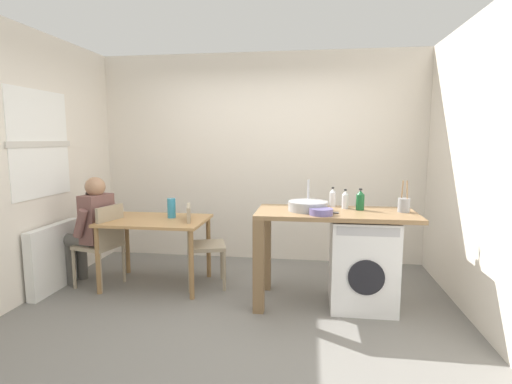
# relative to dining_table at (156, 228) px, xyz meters

# --- Properties ---
(ground_plane) EXTENTS (5.46, 5.46, 0.00)m
(ground_plane) POSITION_rel_dining_table_xyz_m (0.99, -0.57, -0.64)
(ground_plane) COLOR slate
(wall_back) EXTENTS (4.60, 0.10, 2.70)m
(wall_back) POSITION_rel_dining_table_xyz_m (0.99, 1.18, 0.71)
(wall_back) COLOR silver
(wall_back) RESTS_ON ground_plane
(wall_window_side) EXTENTS (0.12, 3.80, 2.70)m
(wall_window_side) POSITION_rel_dining_table_xyz_m (-1.16, -0.56, 0.71)
(wall_window_side) COLOR silver
(wall_window_side) RESTS_ON ground_plane
(wall_counter_side) EXTENTS (0.10, 3.80, 2.70)m
(wall_counter_side) POSITION_rel_dining_table_xyz_m (3.14, -0.57, 0.71)
(wall_counter_side) COLOR silver
(wall_counter_side) RESTS_ON ground_plane
(radiator) EXTENTS (0.10, 0.80, 0.70)m
(radiator) POSITION_rel_dining_table_xyz_m (-1.03, -0.27, -0.29)
(radiator) COLOR white
(radiator) RESTS_ON ground_plane
(dining_table) EXTENTS (1.10, 0.76, 0.74)m
(dining_table) POSITION_rel_dining_table_xyz_m (0.00, 0.00, 0.00)
(dining_table) COLOR tan
(dining_table) RESTS_ON ground_plane
(chair_person_seat) EXTENTS (0.48, 0.48, 0.90)m
(chair_person_seat) POSITION_rel_dining_table_xyz_m (-0.55, -0.12, -0.14)
(chair_person_seat) COLOR gray
(chair_person_seat) RESTS_ON ground_plane
(chair_opposite) EXTENTS (0.50, 0.50, 0.90)m
(chair_opposite) POSITION_rel_dining_table_xyz_m (0.48, 0.03, -0.14)
(chair_opposite) COLOR gray
(chair_opposite) RESTS_ON ground_plane
(seated_person) EXTENTS (0.54, 0.54, 1.20)m
(seated_person) POSITION_rel_dining_table_xyz_m (-0.70, -0.08, 0.03)
(seated_person) COLOR #595651
(seated_person) RESTS_ON ground_plane
(kitchen_counter) EXTENTS (1.50, 0.68, 0.92)m
(kitchen_counter) POSITION_rel_dining_table_xyz_m (1.69, -0.24, 0.12)
(kitchen_counter) COLOR olive
(kitchen_counter) RESTS_ON ground_plane
(washing_machine) EXTENTS (0.60, 0.61, 0.86)m
(washing_machine) POSITION_rel_dining_table_xyz_m (2.17, -0.24, -0.21)
(washing_machine) COLOR white
(washing_machine) RESTS_ON ground_plane
(sink_basin) EXTENTS (0.38, 0.38, 0.09)m
(sink_basin) POSITION_rel_dining_table_xyz_m (1.64, -0.24, 0.32)
(sink_basin) COLOR #9EA0A5
(sink_basin) RESTS_ON kitchen_counter
(tap) EXTENTS (0.02, 0.02, 0.28)m
(tap) POSITION_rel_dining_table_xyz_m (1.64, -0.06, 0.42)
(tap) COLOR #B2B2B7
(tap) RESTS_ON kitchen_counter
(bottle_tall_green) EXTENTS (0.06, 0.06, 0.20)m
(bottle_tall_green) POSITION_rel_dining_table_xyz_m (1.89, 0.03, 0.37)
(bottle_tall_green) COLOR silver
(bottle_tall_green) RESTS_ON kitchen_counter
(bottle_squat_brown) EXTENTS (0.06, 0.06, 0.19)m
(bottle_squat_brown) POSITION_rel_dining_table_xyz_m (2.00, -0.08, 0.36)
(bottle_squat_brown) COLOR silver
(bottle_squat_brown) RESTS_ON kitchen_counter
(bottle_clear_small) EXTENTS (0.08, 0.08, 0.21)m
(bottle_clear_small) POSITION_rel_dining_table_xyz_m (2.14, -0.14, 0.37)
(bottle_clear_small) COLOR #19592D
(bottle_clear_small) RESTS_ON kitchen_counter
(mixing_bowl) EXTENTS (0.21, 0.21, 0.06)m
(mixing_bowl) POSITION_rel_dining_table_xyz_m (1.76, -0.44, 0.31)
(mixing_bowl) COLOR slate
(mixing_bowl) RESTS_ON kitchen_counter
(utensil_crock) EXTENTS (0.11, 0.11, 0.30)m
(utensil_crock) POSITION_rel_dining_table_xyz_m (2.53, -0.19, 0.35)
(utensil_crock) COLOR gray
(utensil_crock) RESTS_ON kitchen_counter
(vase) EXTENTS (0.09, 0.09, 0.22)m
(vase) POSITION_rel_dining_table_xyz_m (0.15, 0.10, 0.20)
(vase) COLOR teal
(vase) RESTS_ON dining_table
(scissors) EXTENTS (0.15, 0.06, 0.01)m
(scissors) POSITION_rel_dining_table_xyz_m (1.85, -0.34, 0.28)
(scissors) COLOR #B2B2B7
(scissors) RESTS_ON kitchen_counter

